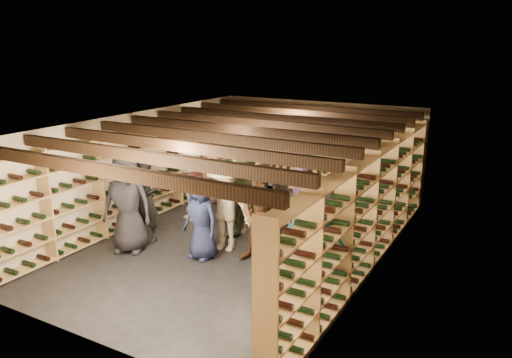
{
  "coord_description": "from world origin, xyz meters",
  "views": [
    {
      "loc": [
        4.87,
        -8.06,
        3.91
      ],
      "look_at": [
        0.24,
        0.2,
        1.27
      ],
      "focal_mm": 35.0,
      "sensor_mm": 36.0,
      "label": 1
    }
  ],
  "objects_px": {
    "crate_loose": "(354,229)",
    "person_0": "(127,203)",
    "person_8": "(263,214)",
    "crate_stack_right": "(304,212)",
    "person_4": "(311,248)",
    "person_1": "(145,199)",
    "person_11": "(302,188)",
    "crate_stack_left": "(251,203)",
    "person_7": "(238,192)",
    "person_6": "(201,218)",
    "person_12": "(277,212)",
    "person_10": "(236,183)",
    "person_5": "(211,183)",
    "person_9": "(189,184)",
    "person_3": "(224,207)",
    "person_2": "(246,198)"
  },
  "relations": [
    {
      "from": "person_5",
      "to": "person_7",
      "type": "bearing_deg",
      "value": -33.01
    },
    {
      "from": "person_6",
      "to": "person_8",
      "type": "relative_size",
      "value": 0.83
    },
    {
      "from": "person_7",
      "to": "person_0",
      "type": "bearing_deg",
      "value": -122.23
    },
    {
      "from": "person_7",
      "to": "person_1",
      "type": "bearing_deg",
      "value": -132.65
    },
    {
      "from": "person_4",
      "to": "person_11",
      "type": "relative_size",
      "value": 1.0
    },
    {
      "from": "person_4",
      "to": "person_11",
      "type": "xyz_separation_m",
      "value": [
        -1.43,
        2.85,
        -0.0
      ]
    },
    {
      "from": "person_11",
      "to": "person_3",
      "type": "bearing_deg",
      "value": -102.57
    },
    {
      "from": "crate_loose",
      "to": "person_6",
      "type": "height_order",
      "value": "person_6"
    },
    {
      "from": "person_11",
      "to": "person_1",
      "type": "bearing_deg",
      "value": -126.44
    },
    {
      "from": "crate_stack_left",
      "to": "person_6",
      "type": "relative_size",
      "value": 0.44
    },
    {
      "from": "person_11",
      "to": "crate_stack_left",
      "type": "bearing_deg",
      "value": -169.44
    },
    {
      "from": "crate_stack_right",
      "to": "person_4",
      "type": "height_order",
      "value": "person_4"
    },
    {
      "from": "crate_stack_right",
      "to": "person_0",
      "type": "bearing_deg",
      "value": -130.99
    },
    {
      "from": "person_10",
      "to": "person_11",
      "type": "xyz_separation_m",
      "value": [
        1.39,
        0.43,
        -0.04
      ]
    },
    {
      "from": "person_9",
      "to": "person_11",
      "type": "bearing_deg",
      "value": 33.93
    },
    {
      "from": "crate_stack_left",
      "to": "person_7",
      "type": "xyz_separation_m",
      "value": [
        0.2,
        -0.88,
        0.52
      ]
    },
    {
      "from": "person_5",
      "to": "person_6",
      "type": "bearing_deg",
      "value": -81.58
    },
    {
      "from": "person_6",
      "to": "crate_loose",
      "type": "bearing_deg",
      "value": 62.11
    },
    {
      "from": "person_3",
      "to": "person_5",
      "type": "distance_m",
      "value": 1.58
    },
    {
      "from": "crate_stack_right",
      "to": "person_10",
      "type": "bearing_deg",
      "value": -163.42
    },
    {
      "from": "person_3",
      "to": "person_1",
      "type": "bearing_deg",
      "value": -172.9
    },
    {
      "from": "person_4",
      "to": "person_12",
      "type": "height_order",
      "value": "person_4"
    },
    {
      "from": "crate_loose",
      "to": "person_11",
      "type": "distance_m",
      "value": 1.38
    },
    {
      "from": "person_4",
      "to": "person_9",
      "type": "relative_size",
      "value": 1.07
    },
    {
      "from": "person_1",
      "to": "person_6",
      "type": "bearing_deg",
      "value": -10.58
    },
    {
      "from": "crate_loose",
      "to": "person_5",
      "type": "bearing_deg",
      "value": -162.82
    },
    {
      "from": "person_3",
      "to": "person_6",
      "type": "bearing_deg",
      "value": -113.95
    },
    {
      "from": "crate_loose",
      "to": "person_0",
      "type": "bearing_deg",
      "value": -139.04
    },
    {
      "from": "person_7",
      "to": "person_8",
      "type": "relative_size",
      "value": 0.93
    },
    {
      "from": "crate_stack_right",
      "to": "person_6",
      "type": "height_order",
      "value": "person_6"
    },
    {
      "from": "person_8",
      "to": "person_3",
      "type": "bearing_deg",
      "value": 157.98
    },
    {
      "from": "person_0",
      "to": "person_12",
      "type": "xyz_separation_m",
      "value": [
        2.48,
        1.35,
        -0.17
      ]
    },
    {
      "from": "person_9",
      "to": "person_0",
      "type": "bearing_deg",
      "value": -71.6
    },
    {
      "from": "person_8",
      "to": "person_12",
      "type": "relative_size",
      "value": 1.17
    },
    {
      "from": "person_4",
      "to": "person_7",
      "type": "height_order",
      "value": "person_4"
    },
    {
      "from": "crate_stack_right",
      "to": "person_8",
      "type": "relative_size",
      "value": 0.37
    },
    {
      "from": "crate_stack_right",
      "to": "person_1",
      "type": "bearing_deg",
      "value": -137.77
    },
    {
      "from": "person_4",
      "to": "person_12",
      "type": "xyz_separation_m",
      "value": [
        -1.3,
        1.42,
        -0.09
      ]
    },
    {
      "from": "person_9",
      "to": "crate_stack_right",
      "type": "bearing_deg",
      "value": 33.5
    },
    {
      "from": "person_8",
      "to": "crate_loose",
      "type": "bearing_deg",
      "value": 52.72
    },
    {
      "from": "crate_stack_left",
      "to": "person_1",
      "type": "bearing_deg",
      "value": -116.86
    },
    {
      "from": "person_10",
      "to": "person_12",
      "type": "bearing_deg",
      "value": -31.69
    },
    {
      "from": "person_2",
      "to": "person_4",
      "type": "xyz_separation_m",
      "value": [
        2.05,
        -1.53,
        -0.05
      ]
    },
    {
      "from": "person_0",
      "to": "crate_stack_left",
      "type": "bearing_deg",
      "value": 48.68
    },
    {
      "from": "crate_stack_right",
      "to": "person_0",
      "type": "xyz_separation_m",
      "value": [
        -2.42,
        -2.78,
        0.62
      ]
    },
    {
      "from": "person_0",
      "to": "person_8",
      "type": "xyz_separation_m",
      "value": [
        2.48,
        0.8,
        -0.03
      ]
    },
    {
      "from": "person_2",
      "to": "person_4",
      "type": "relative_size",
      "value": 1.06
    },
    {
      "from": "crate_loose",
      "to": "person_9",
      "type": "xyz_separation_m",
      "value": [
        -3.53,
        -0.98,
        0.74
      ]
    },
    {
      "from": "crate_stack_left",
      "to": "person_9",
      "type": "relative_size",
      "value": 0.41
    },
    {
      "from": "crate_stack_left",
      "to": "crate_loose",
      "type": "bearing_deg",
      "value": 5.35
    }
  ]
}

